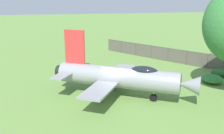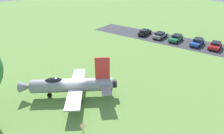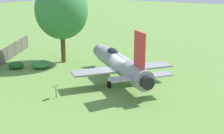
{
  "view_description": "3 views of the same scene",
  "coord_description": "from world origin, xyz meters",
  "px_view_note": "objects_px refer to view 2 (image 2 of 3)",
  "views": [
    {
      "loc": [
        4.91,
        19.68,
        8.12
      ],
      "look_at": [
        0.25,
        -0.91,
        2.31
      ],
      "focal_mm": 41.94,
      "sensor_mm": 36.0,
      "label": 1
    },
    {
      "loc": [
        -7.54,
        -18.94,
        14.35
      ],
      "look_at": [
        7.14,
        1.42,
        1.5
      ],
      "focal_mm": 30.06,
      "sensor_mm": 36.0,
      "label": 2
    },
    {
      "loc": [
        15.37,
        -21.51,
        9.17
      ],
      "look_at": [
        -0.23,
        -1.08,
        1.7
      ],
      "focal_mm": 47.94,
      "sensor_mm": 36.0,
      "label": 3
    }
  ],
  "objects_px": {
    "parked_car_blue": "(197,42)",
    "parked_car_black": "(145,32)",
    "info_plaque": "(83,127)",
    "parked_car_red": "(215,45)",
    "parked_car_green": "(176,38)",
    "parked_car_gray": "(160,35)",
    "display_jet": "(69,85)"
  },
  "relations": [
    {
      "from": "parked_car_blue",
      "to": "parked_car_black",
      "type": "relative_size",
      "value": 1.02
    },
    {
      "from": "info_plaque",
      "to": "parked_car_red",
      "type": "bearing_deg",
      "value": 7.69
    },
    {
      "from": "parked_car_green",
      "to": "parked_car_gray",
      "type": "bearing_deg",
      "value": -86.4
    },
    {
      "from": "parked_car_gray",
      "to": "parked_car_blue",
      "type": "bearing_deg",
      "value": -86.48
    },
    {
      "from": "parked_car_gray",
      "to": "parked_car_black",
      "type": "xyz_separation_m",
      "value": [
        -1.3,
        3.9,
        -0.02
      ]
    },
    {
      "from": "parked_car_blue",
      "to": "parked_car_green",
      "type": "distance_m",
      "value": 4.67
    },
    {
      "from": "display_jet",
      "to": "parked_car_blue",
      "type": "distance_m",
      "value": 30.39
    },
    {
      "from": "display_jet",
      "to": "parked_car_blue",
      "type": "height_order",
      "value": "display_jet"
    },
    {
      "from": "parked_car_blue",
      "to": "parked_car_gray",
      "type": "xyz_separation_m",
      "value": [
        -2.84,
        8.02,
        0.01
      ]
    },
    {
      "from": "parked_car_red",
      "to": "parked_car_green",
      "type": "bearing_deg",
      "value": -90.67
    },
    {
      "from": "display_jet",
      "to": "info_plaque",
      "type": "height_order",
      "value": "display_jet"
    },
    {
      "from": "parked_car_blue",
      "to": "info_plaque",
      "type": "bearing_deg",
      "value": -2.26
    },
    {
      "from": "info_plaque",
      "to": "parked_car_blue",
      "type": "relative_size",
      "value": 0.23
    },
    {
      "from": "parked_car_black",
      "to": "display_jet",
      "type": "bearing_deg",
      "value": -173.11
    },
    {
      "from": "info_plaque",
      "to": "parked_car_red",
      "type": "relative_size",
      "value": 0.26
    },
    {
      "from": "info_plaque",
      "to": "parked_car_blue",
      "type": "xyz_separation_m",
      "value": [
        31.96,
        7.84,
        -0.11
      ]
    },
    {
      "from": "info_plaque",
      "to": "parked_car_black",
      "type": "xyz_separation_m",
      "value": [
        27.82,
        19.75,
        -0.11
      ]
    },
    {
      "from": "display_jet",
      "to": "parked_car_black",
      "type": "xyz_separation_m",
      "value": [
        26.2,
        13.25,
        -0.99
      ]
    },
    {
      "from": "parked_car_red",
      "to": "parked_car_green",
      "type": "xyz_separation_m",
      "value": [
        -2.56,
        7.81,
        0.01
      ]
    },
    {
      "from": "parked_car_green",
      "to": "parked_car_blue",
      "type": "bearing_deg",
      "value": 91.17
    },
    {
      "from": "display_jet",
      "to": "parked_car_blue",
      "type": "relative_size",
      "value": 2.26
    },
    {
      "from": "parked_car_blue",
      "to": "parked_car_green",
      "type": "height_order",
      "value": "parked_car_blue"
    },
    {
      "from": "parked_car_blue",
      "to": "parked_car_red",
      "type": "bearing_deg",
      "value": 91.74
    },
    {
      "from": "info_plaque",
      "to": "parked_car_green",
      "type": "height_order",
      "value": "parked_car_green"
    },
    {
      "from": "parked_car_green",
      "to": "parked_car_black",
      "type": "distance_m",
      "value": 7.94
    },
    {
      "from": "parked_car_blue",
      "to": "parked_car_gray",
      "type": "relative_size",
      "value": 1.03
    },
    {
      "from": "parked_car_blue",
      "to": "parked_car_green",
      "type": "xyz_separation_m",
      "value": [
        -1.47,
        4.43,
        -0.0
      ]
    },
    {
      "from": "parked_car_red",
      "to": "parked_car_blue",
      "type": "distance_m",
      "value": 3.55
    },
    {
      "from": "display_jet",
      "to": "info_plaque",
      "type": "relative_size",
      "value": 9.83
    },
    {
      "from": "display_jet",
      "to": "parked_car_gray",
      "type": "distance_m",
      "value": 29.07
    },
    {
      "from": "parked_car_blue",
      "to": "parked_car_gray",
      "type": "bearing_deg",
      "value": -86.55
    },
    {
      "from": "parked_car_gray",
      "to": "display_jet",
      "type": "bearing_deg",
      "value": -177.19
    }
  ]
}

